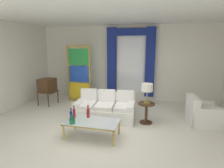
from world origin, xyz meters
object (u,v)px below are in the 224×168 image
vintage_tv (47,86)px  bottle_ruby_flask (74,113)px  coffee_table (92,123)px  armchair_white (201,114)px  table_lamp_brass (147,88)px  bottle_amber_squat (72,121)px  couch_white_long (106,109)px  bottle_blue_decanter (88,112)px  stained_glass_divider (79,75)px  peacock_figurine (86,99)px  round_side_table (146,111)px  bottle_crystal_tall (71,115)px

vintage_tv → bottle_ruby_flask: bearing=-43.9°
coffee_table → vintage_tv: 3.26m
armchair_white → table_lamp_brass: table_lamp_brass is taller
bottle_amber_squat → bottle_ruby_flask: 0.38m
table_lamp_brass → couch_white_long: bearing=176.2°
bottle_blue_decanter → couch_white_long: bearing=81.1°
vintage_tv → stained_glass_divider: size_ratio=0.61×
peacock_figurine → bottle_ruby_flask: bearing=-75.0°
coffee_table → round_side_table: bearing=44.2°
couch_white_long → bottle_blue_decanter: size_ratio=5.50×
couch_white_long → armchair_white: couch_white_long is taller
coffee_table → bottle_blue_decanter: bottle_blue_decanter is taller
bottle_amber_squat → armchair_white: armchair_white is taller
armchair_white → bottle_ruby_flask: bearing=-156.7°
bottle_blue_decanter → bottle_amber_squat: bearing=-115.9°
bottle_amber_squat → armchair_white: bearing=29.3°
bottle_amber_squat → peacock_figurine: (-0.73, 2.64, -0.26)m
bottle_amber_squat → round_side_table: 2.16m
couch_white_long → bottle_crystal_tall: 1.44m
bottle_blue_decanter → round_side_table: bearing=34.9°
coffee_table → bottle_ruby_flask: bottle_ruby_flask is taller
bottle_crystal_tall → vintage_tv: bearing=133.6°
bottle_ruby_flask → vintage_tv: vintage_tv is taller
stained_glass_divider → peacock_figurine: size_ratio=3.67×
vintage_tv → peacock_figurine: vintage_tv is taller
bottle_blue_decanter → coffee_table: bearing=-49.3°
armchair_white → table_lamp_brass: size_ratio=1.57×
bottle_crystal_tall → stained_glass_divider: size_ratio=0.14×
bottle_blue_decanter → bottle_amber_squat: size_ratio=1.49×
bottle_ruby_flask → table_lamp_brass: 2.09m
vintage_tv → peacock_figurine: 1.52m
bottle_blue_decanter → bottle_ruby_flask: 0.35m
coffee_table → peacock_figurine: 2.66m
stained_glass_divider → bottle_blue_decanter: bearing=-61.9°
coffee_table → stained_glass_divider: bearing=119.1°
table_lamp_brass → bottle_blue_decanter: bearing=-145.1°
vintage_tv → stained_glass_divider: (0.98, 0.72, 0.33)m
coffee_table → armchair_white: size_ratio=1.44×
couch_white_long → bottle_amber_squat: size_ratio=8.17×
bottle_blue_decanter → vintage_tv: (-2.34, 1.83, 0.19)m
bottle_blue_decanter → round_side_table: bottle_blue_decanter is taller
couch_white_long → round_side_table: couch_white_long is taller
round_side_table → table_lamp_brass: bearing=0.0°
bottle_amber_squat → stained_glass_divider: 3.27m
bottle_crystal_tall → bottle_amber_squat: (0.11, -0.18, -0.05)m
coffee_table → bottle_crystal_tall: bearing=-172.5°
couch_white_long → table_lamp_brass: table_lamp_brass is taller
bottle_crystal_tall → peacock_figurine: 2.56m
vintage_tv → bottle_amber_squat: bearing=-47.1°
bottle_amber_squat → coffee_table: bearing=31.6°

